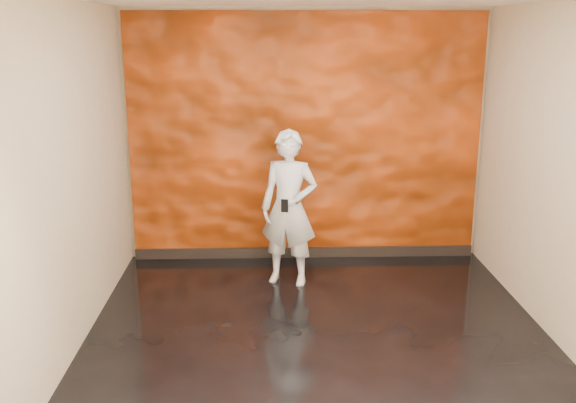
# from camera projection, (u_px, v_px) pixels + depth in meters

# --- Properties ---
(room) EXTENTS (4.02, 4.02, 2.81)m
(room) POSITION_uv_depth(u_px,v_px,m) (319.00, 176.00, 5.24)
(room) COLOR black
(room) RESTS_ON ground
(feature_wall) EXTENTS (3.90, 0.06, 2.75)m
(feature_wall) POSITION_uv_depth(u_px,v_px,m) (305.00, 139.00, 7.13)
(feature_wall) COLOR #D0430C
(feature_wall) RESTS_ON ground
(baseboard) EXTENTS (3.90, 0.04, 0.12)m
(baseboard) POSITION_uv_depth(u_px,v_px,m) (305.00, 252.00, 7.44)
(baseboard) COLOR black
(baseboard) RESTS_ON ground
(man) EXTENTS (0.67, 0.54, 1.60)m
(man) POSITION_uv_depth(u_px,v_px,m) (289.00, 208.00, 6.52)
(man) COLOR #ABB0BB
(man) RESTS_ON ground
(phone) EXTENTS (0.07, 0.03, 0.13)m
(phone) POSITION_uv_depth(u_px,v_px,m) (285.00, 206.00, 6.26)
(phone) COLOR black
(phone) RESTS_ON man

